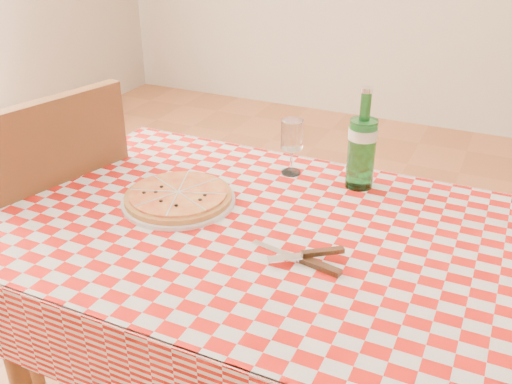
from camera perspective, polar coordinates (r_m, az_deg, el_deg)
dining_table at (r=1.47m, az=-0.29°, el=-6.64°), size 1.20×0.80×0.75m
tablecloth at (r=1.42m, az=-0.30°, el=-3.46°), size 1.30×0.90×0.01m
chair_far at (r=1.90m, az=-19.87°, el=-2.94°), size 0.55×0.55×1.00m
pizza_plate at (r=1.52m, az=-7.77°, el=-0.38°), size 0.39×0.39×0.04m
water_bottle at (r=1.57m, az=10.61°, el=5.27°), size 0.08×0.08×0.29m
wine_glass at (r=1.65m, az=3.58°, el=4.50°), size 0.08×0.08×0.16m
cutlery at (r=1.28m, az=4.59°, el=-6.44°), size 0.30×0.27×0.03m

